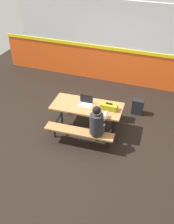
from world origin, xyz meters
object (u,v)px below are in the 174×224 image
at_px(picnic_table_main, 87,111).
at_px(backpack_dark, 138,107).
at_px(student_nearer, 97,123).
at_px(laptop_silver, 86,103).
at_px(toolbox_grey, 109,107).

relative_size(picnic_table_main, backpack_dark, 3.98).
distance_m(student_nearer, backpack_dark, 1.86).
bearing_deg(laptop_silver, toolbox_grey, -0.48).
bearing_deg(picnic_table_main, toolbox_grey, 3.19).
relative_size(laptop_silver, toolbox_grey, 0.83).
bearing_deg(picnic_table_main, backpack_dark, 47.09).
relative_size(picnic_table_main, laptop_silver, 5.28).
distance_m(picnic_table_main, student_nearer, 0.70).
relative_size(picnic_table_main, student_nearer, 1.45).
bearing_deg(toolbox_grey, student_nearer, -100.27).
height_order(picnic_table_main, backpack_dark, picnic_table_main).
bearing_deg(laptop_silver, picnic_table_main, -36.84).
bearing_deg(student_nearer, backpack_dark, 69.38).
bearing_deg(backpack_dark, toolbox_grey, -115.39).
xyz_separation_m(picnic_table_main, toolbox_grey, (0.54, 0.03, 0.24)).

